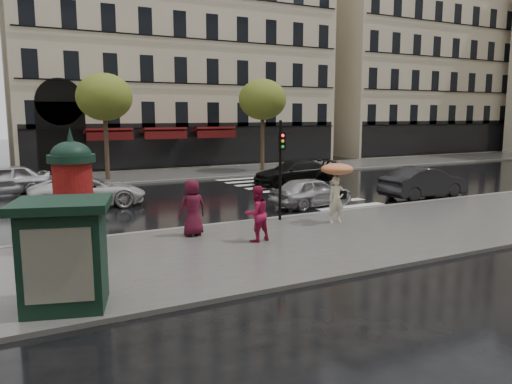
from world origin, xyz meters
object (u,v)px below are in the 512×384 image
traffic_light (281,160)px  car_silver (312,192)px  car_darkgrey (424,183)px  car_far_silver (1,180)px  man_burgundy (193,208)px  newsstand (64,253)px  car_black (293,172)px  woman_umbrella (337,182)px  woman_red (257,214)px  car_white (88,191)px  morris_column (73,192)px

traffic_light → car_silver: traffic_light is taller
car_darkgrey → car_far_silver: car_far_silver is taller
man_burgundy → newsstand: bearing=41.6°
man_burgundy → car_black: bearing=-140.2°
woman_umbrella → newsstand: bearing=-157.7°
woman_red → car_darkgrey: (11.61, 4.14, -0.24)m
traffic_light → car_white: (-5.93, 7.12, -1.72)m
woman_umbrella → car_far_silver: bearing=128.6°
traffic_light → car_black: traffic_light is taller
woman_umbrella → newsstand: (-10.08, -4.14, -0.35)m
car_silver → car_far_silver: 15.98m
woman_umbrella → morris_column: (-9.23, 0.58, 0.23)m
man_burgundy → car_far_silver: size_ratio=0.41×
car_white → man_burgundy: bearing=-159.0°
traffic_light → car_black: bearing=55.5°
car_silver → morris_column: bearing=99.5°
man_burgundy → car_silver: bearing=-159.8°
woman_red → woman_umbrella: bearing=-173.2°
car_darkgrey → car_far_silver: (-18.66, 10.74, 0.02)m
car_darkgrey → car_far_silver: 21.53m
woman_umbrella → car_silver: woman_umbrella is taller
woman_red → man_burgundy: (-1.54, 1.67, 0.06)m
morris_column → traffic_light: (7.58, 0.75, 0.55)m
newsstand → car_far_silver: (-0.92, 17.94, -0.50)m
woman_red → morris_column: (-5.28, 1.66, 0.86)m
man_burgundy → car_far_silver: bearing=-71.6°
morris_column → car_darkgrey: (16.89, 2.48, -1.10)m
woman_umbrella → car_silver: 4.06m
car_white → car_darkgrey: bearing=-103.3°
traffic_light → car_white: size_ratio=0.75×
car_darkgrey → car_far_silver: bearing=58.4°
woman_red → car_white: 10.20m
woman_umbrella → car_silver: size_ratio=0.58×
woman_umbrella → traffic_light: traffic_light is taller
morris_column → woman_umbrella: bearing=-3.6°
woman_red → newsstand: bearing=18.0°
woman_red → traffic_light: traffic_light is taller
man_burgundy → car_far_silver: (-5.51, 13.21, -0.27)m
morris_column → newsstand: morris_column is taller
man_burgundy → car_white: 8.14m
woman_red → car_silver: 7.17m
car_far_silver → car_silver: bearing=43.0°
traffic_light → car_far_silver: 15.67m
woman_umbrella → woman_red: woman_umbrella is taller
morris_column → car_white: 8.13m
traffic_light → car_silver: bearing=38.1°
morris_column → car_far_silver: size_ratio=0.78×
traffic_light → car_darkgrey: traffic_light is taller
traffic_light → newsstand: (-8.44, -5.47, -1.13)m
traffic_light → car_darkgrey: bearing=10.5°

